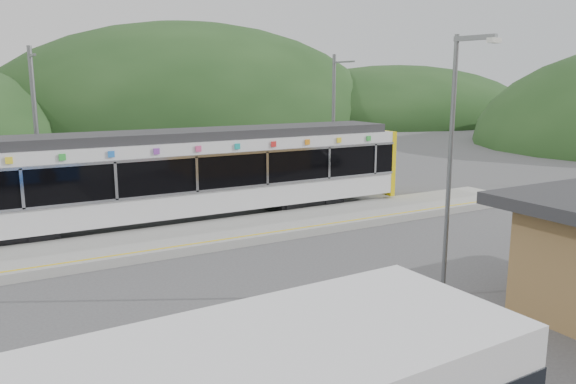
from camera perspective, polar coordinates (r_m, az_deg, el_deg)
ground at (r=18.81m, az=1.55°, el=-6.34°), size 120.00×120.00×0.00m
hills at (r=26.41m, az=7.09°, el=-1.29°), size 146.00×149.00×26.00m
platform at (r=21.55m, az=-3.01°, el=-3.66°), size 26.00×3.20×0.30m
yellow_line at (r=20.39m, az=-1.37°, el=-4.05°), size 26.00×0.10×0.01m
train at (r=22.69m, az=-11.70°, el=1.82°), size 20.44×3.01×3.74m
catenary_mast_west at (r=24.08m, az=-24.17°, el=5.41°), size 0.18×1.80×7.00m
catenary_mast_east at (r=29.01m, az=4.67°, el=7.15°), size 0.18×1.80×7.00m
lamp_post at (r=14.87m, az=16.58°, el=4.46°), size 0.37×1.20×6.80m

